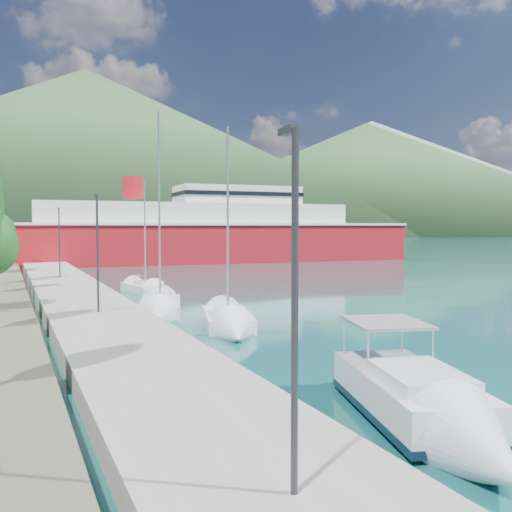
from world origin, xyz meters
name	(u,v)px	position (x,y,z in m)	size (l,w,h in m)	color
ground	(70,249)	(0.00, 120.00, 0.00)	(1400.00, 1400.00, 0.00)	#135151
quay	(73,294)	(-9.00, 26.00, 0.40)	(5.00, 88.00, 0.80)	gray
hills_far	(152,162)	(138.59, 618.73, 77.39)	(1480.00, 900.00, 180.00)	gray
hills_near	(178,163)	(98.04, 372.50, 49.18)	(1010.00, 520.00, 115.00)	#33562F
lamp_posts	(97,248)	(-9.00, 14.04, 4.08)	(0.15, 45.03, 6.06)	#2D2D33
motor_cruiser	(432,417)	(-3.72, -5.29, 0.51)	(4.57, 8.72, 3.09)	black
sailboat_near	(231,326)	(-3.21, 9.72, 0.30)	(4.28, 8.15, 11.22)	silver
sailboat_mid	(159,313)	(-5.37, 15.50, 0.31)	(4.74, 9.29, 12.93)	silver
sailboat_far	(152,290)	(-3.02, 27.08, 0.28)	(3.24, 6.80, 9.60)	silver
ferry	(196,235)	(12.32, 63.78, 3.89)	(64.96, 16.47, 12.79)	#A3131C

